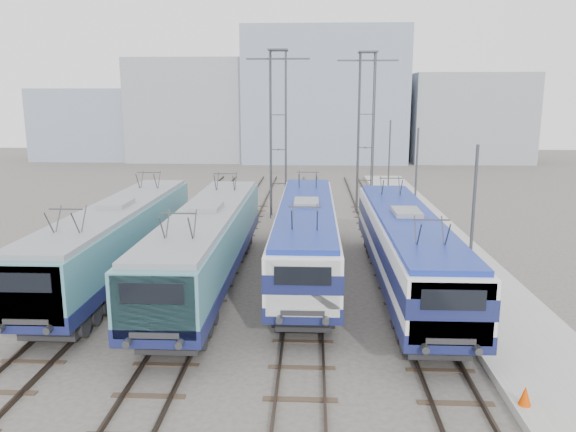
# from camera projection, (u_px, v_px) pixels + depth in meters

# --- Properties ---
(ground) EXTENTS (160.00, 160.00, 0.00)m
(ground) POSITION_uv_depth(u_px,v_px,m) (241.00, 341.00, 20.42)
(ground) COLOR #514C47
(platform) EXTENTS (4.00, 70.00, 0.30)m
(platform) POSITION_uv_depth(u_px,v_px,m) (466.00, 274.00, 27.76)
(platform) COLOR #9E9E99
(platform) RESTS_ON ground
(locomotive_far_left) EXTENTS (2.84, 17.93, 3.37)m
(locomotive_far_left) POSITION_uv_depth(u_px,v_px,m) (117.00, 236.00, 26.66)
(locomotive_far_left) COLOR #161C4E
(locomotive_far_left) RESTS_ON ground
(locomotive_center_left) EXTENTS (2.87, 18.15, 3.42)m
(locomotive_center_left) POSITION_uv_depth(u_px,v_px,m) (207.00, 241.00, 25.67)
(locomotive_center_left) COLOR #161C4E
(locomotive_center_left) RESTS_ON ground
(locomotive_center_right) EXTENTS (2.80, 17.69, 3.32)m
(locomotive_center_right) POSITION_uv_depth(u_px,v_px,m) (306.00, 232.00, 27.37)
(locomotive_center_right) COLOR #161C4E
(locomotive_center_right) RESTS_ON ground
(locomotive_far_right) EXTENTS (2.78, 17.59, 3.31)m
(locomotive_far_right) POSITION_uv_depth(u_px,v_px,m) (406.00, 244.00, 25.12)
(locomotive_far_right) COLOR #161C4E
(locomotive_far_right) RESTS_ON ground
(catenary_tower_west) EXTENTS (4.50, 1.20, 12.00)m
(catenary_tower_west) POSITION_uv_depth(u_px,v_px,m) (278.00, 127.00, 40.57)
(catenary_tower_west) COLOR #3F4247
(catenary_tower_west) RESTS_ON ground
(catenary_tower_east) EXTENTS (4.50, 1.20, 12.00)m
(catenary_tower_east) POSITION_uv_depth(u_px,v_px,m) (366.00, 126.00, 42.23)
(catenary_tower_east) COLOR #3F4247
(catenary_tower_east) RESTS_ON ground
(mast_front) EXTENTS (0.12, 0.12, 7.00)m
(mast_front) POSITION_uv_depth(u_px,v_px,m) (472.00, 237.00, 21.27)
(mast_front) COLOR #3F4247
(mast_front) RESTS_ON ground
(mast_mid) EXTENTS (0.12, 0.12, 7.00)m
(mast_mid) POSITION_uv_depth(u_px,v_px,m) (416.00, 188.00, 33.01)
(mast_mid) COLOR #3F4247
(mast_mid) RESTS_ON ground
(mast_rear) EXTENTS (0.12, 0.12, 7.00)m
(mast_rear) POSITION_uv_depth(u_px,v_px,m) (389.00, 164.00, 44.74)
(mast_rear) COLOR #3F4247
(mast_rear) RESTS_ON ground
(safety_cone) EXTENTS (0.35, 0.35, 0.57)m
(safety_cone) POSITION_uv_depth(u_px,v_px,m) (525.00, 395.00, 15.54)
(safety_cone) COLOR #DB3E00
(safety_cone) RESTS_ON platform
(building_west) EXTENTS (18.00, 12.00, 14.00)m
(building_west) POSITION_uv_depth(u_px,v_px,m) (198.00, 110.00, 80.23)
(building_west) COLOR #8F959F
(building_west) RESTS_ON ground
(building_center) EXTENTS (22.00, 14.00, 18.00)m
(building_center) POSITION_uv_depth(u_px,v_px,m) (324.00, 96.00, 79.01)
(building_center) COLOR #8692A7
(building_center) RESTS_ON ground
(building_east) EXTENTS (16.00, 12.00, 12.00)m
(building_east) POSITION_uv_depth(u_px,v_px,m) (466.00, 118.00, 78.74)
(building_east) COLOR #8F959F
(building_east) RESTS_ON ground
(building_far_west) EXTENTS (14.00, 10.00, 10.00)m
(building_far_west) POSITION_uv_depth(u_px,v_px,m) (89.00, 124.00, 81.35)
(building_far_west) COLOR #8692A7
(building_far_west) RESTS_ON ground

